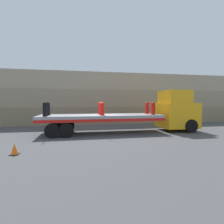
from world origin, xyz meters
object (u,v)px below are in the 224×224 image
Objects in this scene: flatbed_trailer at (94,118)px; fire_hydrant_red_far_1 at (100,108)px; fire_hydrant_black_near_0 at (45,109)px; fire_hydrant_red_near_2 at (153,108)px; traffic_cone at (14,149)px; fire_hydrant_black_far_0 at (48,109)px; fire_hydrant_red_near_1 at (102,109)px; truck_cab at (178,111)px; fire_hydrant_red_far_2 at (147,108)px.

fire_hydrant_red_far_1 reaches higher than flatbed_trailer.
fire_hydrant_red_far_1 is at bearing 16.59° from fire_hydrant_black_near_0.
fire_hydrant_red_near_2 reaches higher than traffic_cone.
fire_hydrant_black_far_0 is at bearing 90.00° from fire_hydrant_black_near_0.
fire_hydrant_red_far_1 is at bearing 90.00° from fire_hydrant_red_near_1.
fire_hydrant_red_near_1 is at bearing -174.74° from truck_cab.
fire_hydrant_red_far_1 is at bearing 180.00° from fire_hydrant_red_far_2.
truck_cab reaches higher than traffic_cone.
fire_hydrant_black_far_0 is (-3.32, 0.57, 0.71)m from flatbed_trailer.
fire_hydrant_red_near_2 is 1.14m from fire_hydrant_red_far_2.
fire_hydrant_black_far_0 is 1.88× the size of traffic_cone.
fire_hydrant_red_near_1 is at bearing 42.43° from traffic_cone.
fire_hydrant_black_far_0 is at bearing 170.23° from flatbed_trailer.
fire_hydrant_black_far_0 reaches higher than traffic_cone.
fire_hydrant_black_far_0 is 4.01m from fire_hydrant_red_near_1.
fire_hydrant_red_far_1 is 1.00× the size of fire_hydrant_red_far_2.
fire_hydrant_black_far_0 is at bearing 180.00° from fire_hydrant_red_far_2.
truck_cab is at bearing 5.26° from fire_hydrant_red_near_1.
fire_hydrant_red_near_2 is at bearing 0.00° from fire_hydrant_black_near_0.
traffic_cone is (-8.26, -5.18, -1.59)m from fire_hydrant_red_far_2.
fire_hydrant_red_far_1 is at bearing 174.74° from truck_cab.
fire_hydrant_red_far_2 is at bearing 0.00° from fire_hydrant_red_far_1.
fire_hydrant_red_far_2 is at bearing 16.59° from fire_hydrant_red_near_1.
fire_hydrant_black_far_0 is at bearing 180.00° from fire_hydrant_red_far_1.
fire_hydrant_black_near_0 is 4.01m from fire_hydrant_red_far_1.
truck_cab is 3.41× the size of fire_hydrant_black_far_0.
truck_cab is 3.41× the size of fire_hydrant_red_far_1.
truck_cab is 3.41× the size of fire_hydrant_red_near_1.
fire_hydrant_red_near_2 is at bearing 26.06° from traffic_cone.
fire_hydrant_black_far_0 is at bearing 176.74° from truck_cab.
traffic_cone is at bearing -147.89° from fire_hydrant_red_far_2.
fire_hydrant_red_near_1 and fire_hydrant_red_near_2 have the same top height.
fire_hydrant_red_far_1 is (3.84, 0.00, 0.00)m from fire_hydrant_black_far_0.
truck_cab reaches higher than fire_hydrant_red_far_2.
fire_hydrant_black_far_0 and fire_hydrant_red_far_1 have the same top height.
fire_hydrant_black_near_0 reaches higher than traffic_cone.
fire_hydrant_red_near_2 is (4.36, -0.57, 0.71)m from flatbed_trailer.
fire_hydrant_red_far_2 reaches higher than traffic_cone.
fire_hydrant_red_far_2 reaches higher than flatbed_trailer.
fire_hydrant_red_far_2 is at bearing 8.47° from fire_hydrant_black_near_0.
fire_hydrant_red_near_1 reaches higher than flatbed_trailer.
fire_hydrant_black_near_0 is at bearing -163.41° from fire_hydrant_red_far_1.
flatbed_trailer is 9.38× the size of fire_hydrant_red_far_2.
truck_cab is at bearing -5.26° from fire_hydrant_red_far_1.
fire_hydrant_red_near_1 is at bearing -47.84° from flatbed_trailer.
fire_hydrant_red_far_1 is 3.84m from fire_hydrant_red_far_2.
fire_hydrant_red_far_2 is (7.68, 1.14, 0.00)m from fire_hydrant_black_near_0.
truck_cab is 3.41× the size of fire_hydrant_red_near_2.
fire_hydrant_black_far_0 is 1.00× the size of fire_hydrant_red_far_2.
fire_hydrant_red_far_1 is at bearing 163.41° from fire_hydrant_red_near_2.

